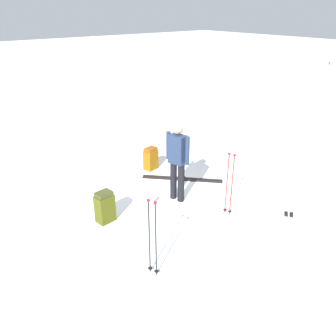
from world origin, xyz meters
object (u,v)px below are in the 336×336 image
(ski_pair_far, at_px, (289,215))
(ski_poles_planted_near, at_px, (230,181))
(ski_poles_planted_far, at_px, (152,234))
(skier_standing, at_px, (178,158))
(thermos_bottle, at_px, (152,199))
(backpack_bright, at_px, (105,207))
(backpack_large_dark, at_px, (151,159))
(ski_pair_near, at_px, (182,179))

(ski_pair_far, relative_size, ski_poles_planted_near, 1.23)
(ski_poles_planted_far, bearing_deg, ski_pair_far, 82.98)
(skier_standing, xyz_separation_m, thermos_bottle, (-0.13, -0.55, -0.82))
(backpack_bright, bearing_deg, ski_poles_planted_far, -4.88)
(backpack_large_dark, relative_size, thermos_bottle, 2.19)
(skier_standing, height_order, backpack_bright, skier_standing)
(skier_standing, xyz_separation_m, ski_pair_far, (1.89, 1.30, -0.94))
(ski_pair_near, bearing_deg, ski_pair_far, 13.25)
(ski_pair_near, height_order, ski_poles_planted_near, ski_poles_planted_near)
(ski_pair_near, relative_size, backpack_bright, 2.40)
(skier_standing, height_order, ski_pair_far, skier_standing)
(backpack_bright, height_order, ski_poles_planted_near, ski_poles_planted_near)
(backpack_large_dark, distance_m, backpack_bright, 2.48)
(backpack_large_dark, bearing_deg, thermos_bottle, -35.24)
(thermos_bottle, bearing_deg, ski_poles_planted_far, -36.14)
(skier_standing, distance_m, ski_pair_far, 2.47)
(backpack_bright, height_order, thermos_bottle, backpack_bright)
(thermos_bottle, bearing_deg, ski_poles_planted_near, 39.53)
(skier_standing, height_order, ski_poles_planted_near, skier_standing)
(backpack_large_dark, relative_size, backpack_bright, 0.91)
(ski_pair_far, height_order, thermos_bottle, thermos_bottle)
(thermos_bottle, bearing_deg, ski_pair_near, 112.11)
(ski_pair_far, height_order, ski_poles_planted_far, ski_poles_planted_far)
(ski_poles_planted_near, bearing_deg, ski_pair_near, 170.73)
(skier_standing, relative_size, ski_poles_planted_near, 1.31)
(skier_standing, xyz_separation_m, backpack_bright, (-0.22, -1.61, -0.65))
(ski_pair_near, xyz_separation_m, ski_pair_far, (2.53, 0.60, 0.00))
(skier_standing, distance_m, backpack_bright, 1.75)
(thermos_bottle, bearing_deg, backpack_bright, -94.86)
(skier_standing, height_order, ski_poles_planted_far, skier_standing)
(backpack_large_dark, distance_m, thermos_bottle, 1.78)
(ski_pair_far, xyz_separation_m, ski_poles_planted_far, (-0.38, -3.05, 0.71))
(backpack_large_dark, distance_m, ski_poles_planted_near, 2.67)
(skier_standing, relative_size, ski_pair_far, 1.07)
(skier_standing, xyz_separation_m, ski_poles_planted_near, (1.05, 0.42, -0.24))
(backpack_bright, bearing_deg, backpack_large_dark, 123.26)
(skier_standing, xyz_separation_m, ski_pair_near, (-0.64, 0.70, -0.94))
(backpack_bright, relative_size, thermos_bottle, 2.42)
(ski_pair_near, relative_size, ski_poles_planted_far, 1.16)
(ski_poles_planted_far, bearing_deg, backpack_large_dark, 144.28)
(ski_pair_near, xyz_separation_m, backpack_large_dark, (-0.94, -0.23, 0.27))
(ski_pair_near, height_order, ski_poles_planted_far, ski_poles_planted_far)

